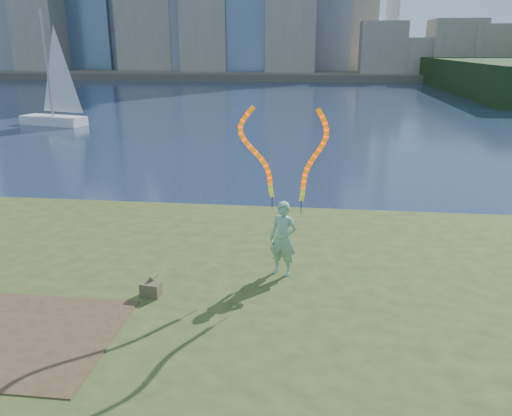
# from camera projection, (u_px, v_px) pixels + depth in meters

# --- Properties ---
(ground) EXTENTS (320.00, 320.00, 0.00)m
(ground) POSITION_uv_depth(u_px,v_px,m) (190.00, 299.00, 11.99)
(ground) COLOR #1A2842
(ground) RESTS_ON ground
(grassy_knoll) EXTENTS (20.00, 18.00, 0.80)m
(grassy_knoll) POSITION_uv_depth(u_px,v_px,m) (161.00, 339.00, 9.72)
(grassy_knoll) COLOR #364518
(grassy_knoll) RESTS_ON ground
(dirt_patch) EXTENTS (3.20, 3.00, 0.02)m
(dirt_patch) POSITION_uv_depth(u_px,v_px,m) (25.00, 337.00, 8.96)
(dirt_patch) COLOR #47331E
(dirt_patch) RESTS_ON grassy_knoll
(far_shore) EXTENTS (320.00, 40.00, 1.20)m
(far_shore) POSITION_uv_depth(u_px,v_px,m) (303.00, 72.00, 101.50)
(far_shore) COLOR #4D4839
(far_shore) RESTS_ON ground
(woman_with_ribbons) EXTENTS (2.00, 0.72, 4.09)m
(woman_with_ribbons) POSITION_uv_depth(u_px,v_px,m) (284.00, 216.00, 11.06)
(woman_with_ribbons) COLOR #167736
(woman_with_ribbons) RESTS_ON grassy_knoll
(canvas_bag) EXTENTS (0.44, 0.50, 0.39)m
(canvas_bag) POSITION_uv_depth(u_px,v_px,m) (151.00, 288.00, 10.43)
(canvas_bag) COLOR brown
(canvas_bag) RESTS_ON grassy_knoll
(sailboat) EXTENTS (5.52, 2.88, 8.32)m
(sailboat) POSITION_uv_depth(u_px,v_px,m) (55.00, 106.00, 37.73)
(sailboat) COLOR silver
(sailboat) RESTS_ON ground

